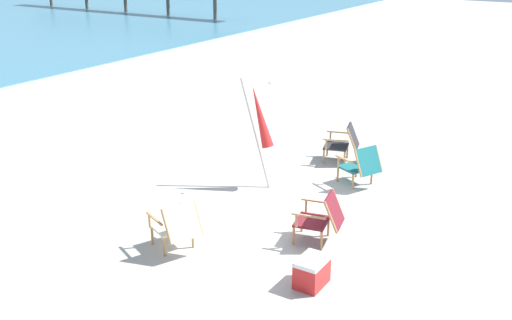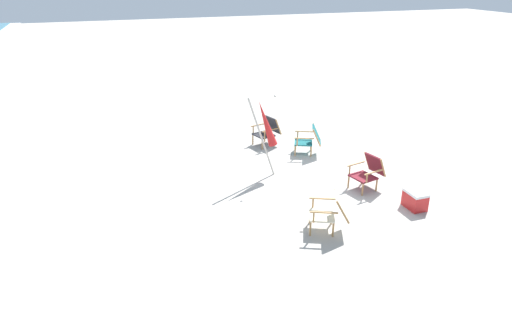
{
  "view_description": "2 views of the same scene",
  "coord_description": "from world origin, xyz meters",
  "px_view_note": "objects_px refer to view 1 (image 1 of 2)",
  "views": [
    {
      "loc": [
        -7.98,
        -3.81,
        4.39
      ],
      "look_at": [
        0.32,
        1.38,
        0.76
      ],
      "focal_mm": 42.0,
      "sensor_mm": 36.0,
      "label": 1
    },
    {
      "loc": [
        -8.69,
        5.29,
        4.75
      ],
      "look_at": [
        0.45,
        2.12,
        0.67
      ],
      "focal_mm": 32.0,
      "sensor_mm": 36.0,
      "label": 2
    }
  ],
  "objects_px": {
    "beach_chair_back_left": "(361,164)",
    "beach_chair_front_right": "(344,142)",
    "beach_chair_far_center": "(322,217)",
    "cooler_box": "(312,272)",
    "beach_chair_mid_center": "(177,225)",
    "umbrella_furled_red": "(260,117)"
  },
  "relations": [
    {
      "from": "beach_chair_back_left",
      "to": "beach_chair_front_right",
      "type": "distance_m",
      "value": 1.33
    },
    {
      "from": "beach_chair_back_left",
      "to": "beach_chair_far_center",
      "type": "height_order",
      "value": "beach_chair_far_center"
    },
    {
      "from": "beach_chair_back_left",
      "to": "cooler_box",
      "type": "relative_size",
      "value": 1.83
    },
    {
      "from": "beach_chair_back_left",
      "to": "beach_chair_far_center",
      "type": "relative_size",
      "value": 1.1
    },
    {
      "from": "beach_chair_back_left",
      "to": "beach_chair_mid_center",
      "type": "xyz_separation_m",
      "value": [
        -3.79,
        1.33,
        -0.0
      ]
    },
    {
      "from": "beach_chair_far_center",
      "to": "cooler_box",
      "type": "relative_size",
      "value": 1.67
    },
    {
      "from": "beach_chair_mid_center",
      "to": "beach_chair_front_right",
      "type": "height_order",
      "value": "beach_chair_front_right"
    },
    {
      "from": "umbrella_furled_red",
      "to": "beach_chair_back_left",
      "type": "bearing_deg",
      "value": -59.57
    },
    {
      "from": "beach_chair_front_right",
      "to": "umbrella_furled_red",
      "type": "height_order",
      "value": "umbrella_furled_red"
    },
    {
      "from": "beach_chair_back_left",
      "to": "beach_chair_front_right",
      "type": "relative_size",
      "value": 1.07
    },
    {
      "from": "beach_chair_back_left",
      "to": "beach_chair_mid_center",
      "type": "distance_m",
      "value": 4.02
    },
    {
      "from": "beach_chair_back_left",
      "to": "beach_chair_front_right",
      "type": "xyz_separation_m",
      "value": [
        1.05,
        0.82,
        0.0
      ]
    },
    {
      "from": "beach_chair_front_right",
      "to": "cooler_box",
      "type": "xyz_separation_m",
      "value": [
        -4.62,
        -1.62,
        -0.23
      ]
    },
    {
      "from": "beach_chair_far_center",
      "to": "beach_chair_front_right",
      "type": "distance_m",
      "value": 3.65
    },
    {
      "from": "beach_chair_back_left",
      "to": "umbrella_furled_red",
      "type": "height_order",
      "value": "umbrella_furled_red"
    },
    {
      "from": "beach_chair_back_left",
      "to": "umbrella_furled_red",
      "type": "bearing_deg",
      "value": 120.43
    },
    {
      "from": "beach_chair_front_right",
      "to": "cooler_box",
      "type": "distance_m",
      "value": 4.91
    },
    {
      "from": "beach_chair_mid_center",
      "to": "beach_chair_far_center",
      "type": "distance_m",
      "value": 2.19
    },
    {
      "from": "beach_chair_mid_center",
      "to": "cooler_box",
      "type": "height_order",
      "value": "beach_chair_mid_center"
    },
    {
      "from": "beach_chair_far_center",
      "to": "umbrella_furled_red",
      "type": "bearing_deg",
      "value": 54.14
    },
    {
      "from": "beach_chair_mid_center",
      "to": "beach_chair_far_center",
      "type": "height_order",
      "value": "beach_chair_far_center"
    },
    {
      "from": "umbrella_furled_red",
      "to": "cooler_box",
      "type": "distance_m",
      "value": 3.75
    }
  ]
}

